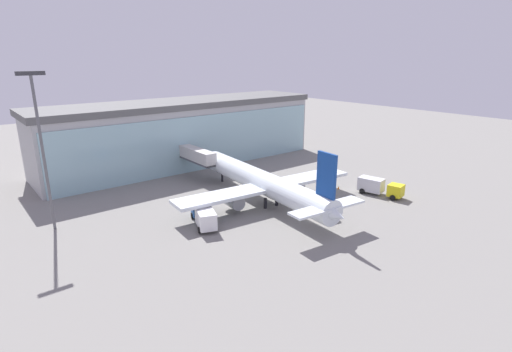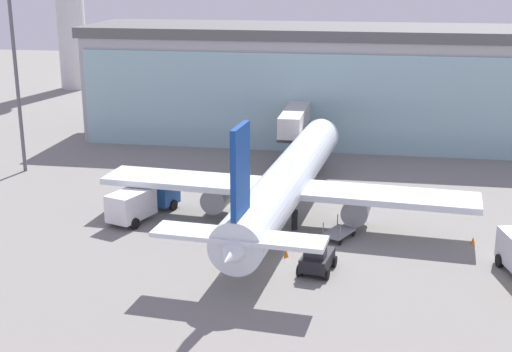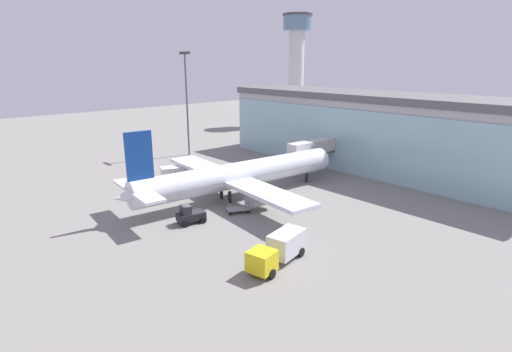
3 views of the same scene
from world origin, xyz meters
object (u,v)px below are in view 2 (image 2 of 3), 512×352
Objects in this scene: jet_bridge at (297,118)px; safety_cone_wingtip at (473,241)px; catering_truck at (142,201)px; apron_light_mast at (14,52)px; pushback_tug at (317,259)px; baggage_cart at (339,233)px; airplane at (287,182)px; safety_cone_nose at (286,253)px.

jet_bridge is 25.71× the size of safety_cone_wingtip.
apron_light_mast is at bearing 74.44° from catering_truck.
pushback_tug is at bearing -170.24° from jet_bridge.
baggage_cart is at bearing -177.27° from safety_cone_wingtip.
catering_truck is (-10.62, -21.04, -2.91)m from jet_bridge.
safety_cone_wingtip is at bearing -17.50° from apron_light_mast.
safety_cone_nose is (0.87, -7.60, -3.02)m from airplane.
pushback_tug is 3.36m from safety_cone_nose.
pushback_tug is (15.06, -8.58, -0.49)m from catering_truck.
apron_light_mast is at bearing 110.64° from jet_bridge.
apron_light_mast is 22.46m from catering_truck.
jet_bridge is 27.88m from safety_cone_wingtip.
safety_cone_wingtip is at bearing -48.69° from pushback_tug.
apron_light_mast reaches higher than baggage_cart.
apron_light_mast reaches higher than safety_cone_wingtip.
airplane reaches higher than safety_cone_nose.
baggage_cart is (5.61, -23.21, -3.88)m from jet_bridge.
catering_truck is at bearing 154.45° from jet_bridge.
safety_cone_wingtip is (11.18, 6.88, -0.70)m from pushback_tug.
safety_cone_wingtip is (15.61, -22.74, -4.10)m from jet_bridge.
jet_bridge is 4.09× the size of pushback_tug.
jet_bridge is at bearing 9.25° from airplane.
apron_light_mast is at bearing 66.71° from pushback_tug.
jet_bridge is 29.31m from apron_light_mast.
catering_truck is 2.20× the size of pushback_tug.
jet_bridge is at bearing 18.22° from pushback_tug.
pushback_tug is at bearing -148.40° from safety_cone_wingtip.
catering_truck is 17.34m from pushback_tug.
baggage_cart reaches higher than safety_cone_nose.
pushback_tug reaches higher than safety_cone_wingtip.
baggage_cart is 0.93× the size of pushback_tug.
safety_cone_wingtip is at bearing -144.28° from jet_bridge.
baggage_cart is at bearing -122.76° from airplane.
safety_cone_nose is (12.71, -6.28, -1.19)m from catering_truck.
apron_light_mast is (-26.69, -9.40, 7.62)m from jet_bridge.
catering_truck reaches higher than pushback_tug.
pushback_tug is (31.13, -20.21, -11.02)m from apron_light_mast.
apron_light_mast is 36.97m from baggage_cart.
airplane is 4.62× the size of catering_truck.
pushback_tug is at bearing -99.32° from catering_truck.
jet_bridge reaches higher than pushback_tug.
safety_cone_wingtip is (10.00, 0.48, -0.23)m from baggage_cart.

